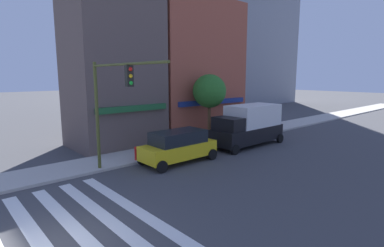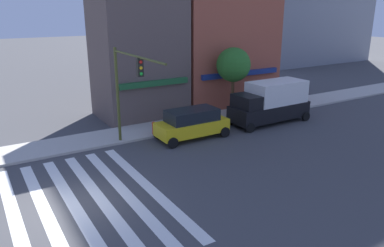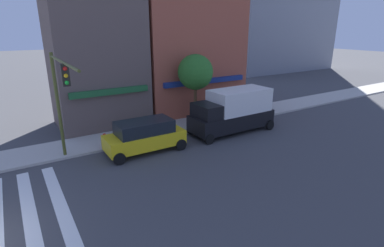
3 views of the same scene
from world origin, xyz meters
name	(u,v)px [view 1 (image 1 of 3)]	position (x,y,z in m)	size (l,w,h in m)	color
sidewalk_left	(0,183)	(0.00, 7.50, 0.07)	(120.00, 3.00, 0.15)	#B2ADA3
storefront_row	(162,63)	(12.64, 11.50, 6.21)	(15.45, 5.30, 13.29)	brown
traffic_signal	(110,97)	(4.61, 4.73, 4.20)	(0.32, 6.57, 5.94)	#474C1E
suv_yellow	(179,146)	(8.89, 4.70, 1.03)	(4.70, 2.12, 1.94)	yellow
box_truck_black	(248,125)	(15.64, 4.70, 1.59)	(6.23, 2.42, 3.04)	black
pedestrian_grey_coat	(268,118)	(22.55, 7.70, 1.07)	(0.32, 0.32, 1.77)	#23232D
pedestrian_green_top	(236,125)	(17.21, 7.22, 1.07)	(0.32, 0.32, 1.77)	#23232D
fire_hydrant	(136,153)	(6.96, 6.40, 0.61)	(0.24, 0.24, 0.84)	red
street_tree	(209,91)	(14.26, 7.50, 4.01)	(2.60, 2.60, 5.19)	brown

